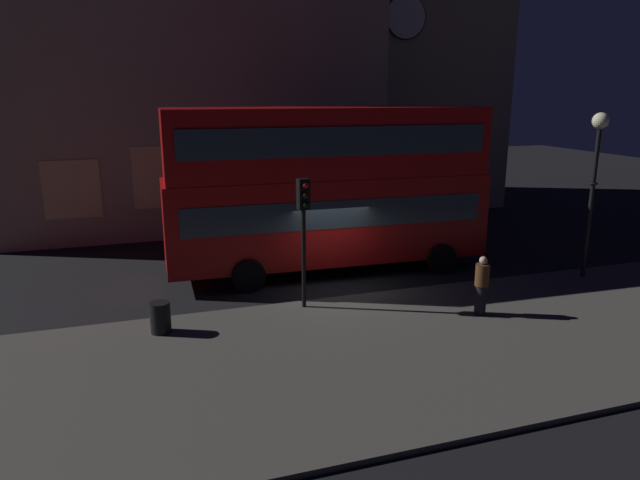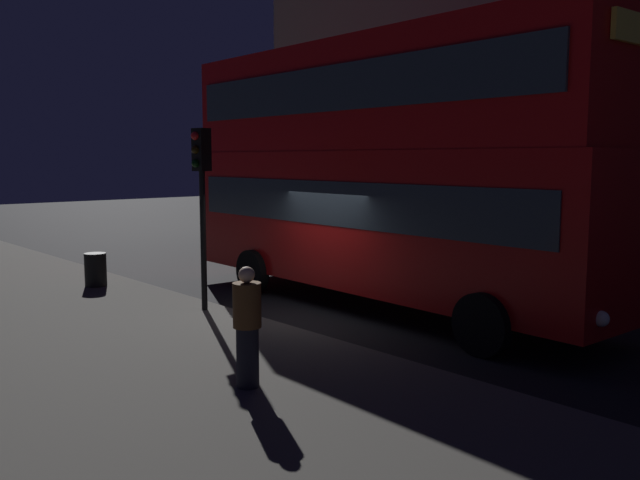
% 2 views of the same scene
% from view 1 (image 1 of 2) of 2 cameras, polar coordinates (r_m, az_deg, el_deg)
% --- Properties ---
extents(ground_plane, '(80.00, 80.00, 0.00)m').
position_cam_1_polar(ground_plane, '(18.55, 1.59, -4.80)').
color(ground_plane, black).
extents(sidewalk_slab, '(44.00, 7.62, 0.12)m').
position_cam_1_polar(sidewalk_slab, '(14.43, 8.24, -10.50)').
color(sidewalk_slab, '#4C4944').
rests_on(sidewalk_slab, ground).
extents(building_with_clock, '(16.84, 8.43, 17.90)m').
position_cam_1_polar(building_with_clock, '(28.91, -13.31, 19.71)').
color(building_with_clock, tan).
rests_on(building_with_clock, ground).
extents(building_plain_facade, '(13.84, 8.02, 15.00)m').
position_cam_1_polar(building_plain_facade, '(32.55, 3.99, 16.84)').
color(building_plain_facade, tan).
rests_on(building_plain_facade, ground).
extents(double_decker_bus, '(11.02, 3.10, 5.60)m').
position_cam_1_polar(double_decker_bus, '(19.51, 0.80, 5.63)').
color(double_decker_bus, '#B20F0F').
rests_on(double_decker_bus, ground).
extents(traffic_light_near_kerb, '(0.35, 0.38, 3.68)m').
position_cam_1_polar(traffic_light_near_kerb, '(15.96, -1.61, 2.39)').
color(traffic_light_near_kerb, black).
rests_on(traffic_light_near_kerb, sidewalk_slab).
extents(street_lamp, '(0.52, 0.52, 5.34)m').
position_cam_1_polar(street_lamp, '(20.54, 25.49, 7.45)').
color(street_lamp, black).
rests_on(street_lamp, sidewalk_slab).
extents(pedestrian, '(0.38, 0.38, 1.65)m').
position_cam_1_polar(pedestrian, '(16.51, 15.57, -4.28)').
color(pedestrian, black).
rests_on(pedestrian, sidewalk_slab).
extents(litter_bin, '(0.52, 0.52, 0.81)m').
position_cam_1_polar(litter_bin, '(15.42, -15.39, -7.34)').
color(litter_bin, black).
rests_on(litter_bin, sidewalk_slab).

